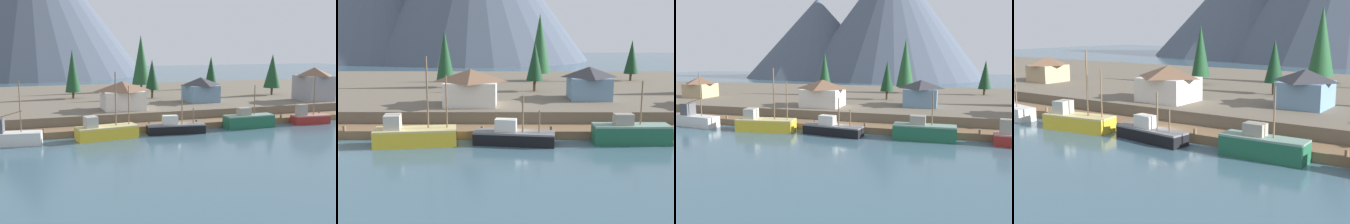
{
  "view_description": "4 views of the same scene",
  "coord_description": "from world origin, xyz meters",
  "views": [
    {
      "loc": [
        -22.95,
        -63.33,
        13.41
      ],
      "look_at": [
        0.13,
        3.12,
        2.59
      ],
      "focal_mm": 46.01,
      "sensor_mm": 36.0,
      "label": 1
    },
    {
      "loc": [
        -1.01,
        -46.05,
        12.11
      ],
      "look_at": [
        -1.26,
        3.15,
        2.68
      ],
      "focal_mm": 43.94,
      "sensor_mm": 36.0,
      "label": 2
    },
    {
      "loc": [
        15.07,
        -47.91,
        11.04
      ],
      "look_at": [
        0.12,
        2.22,
        2.8
      ],
      "focal_mm": 35.99,
      "sensor_mm": 36.0,
      "label": 3
    },
    {
      "loc": [
        29.94,
        -41.06,
        12.31
      ],
      "look_at": [
        1.58,
        1.28,
        2.99
      ],
      "focal_mm": 49.36,
      "sensor_mm": 36.0,
      "label": 4
    }
  ],
  "objects": [
    {
      "name": "mountain_west_peak",
      "position": [
        -62.14,
        153.74,
        24.03
      ],
      "size": [
        88.37,
        88.37,
        48.06
      ],
      "primitive_type": "cone",
      "color": "#475160",
      "rests_on": "ground_plane"
    },
    {
      "name": "house_white",
      "position": [
        -6.07,
        9.42,
        4.99
      ],
      "size": [
        7.26,
        6.56,
        4.88
      ],
      "color": "silver",
      "rests_on": "shoreline_bank"
    },
    {
      "name": "house_tan",
      "position": [
        -37.9,
        15.76,
        4.87
      ],
      "size": [
        5.6,
        6.03,
        4.63
      ],
      "color": "tan",
      "rests_on": "shoreline_bank"
    },
    {
      "name": "ground_plane",
      "position": [
        0.0,
        20.0,
        -0.5
      ],
      "size": [
        400.0,
        400.0,
        1.0
      ],
      "primitive_type": "cube",
      "color": "#3D5B6B"
    },
    {
      "name": "shoreline_bank",
      "position": [
        0.0,
        32.0,
        1.25
      ],
      "size": [
        400.0,
        56.0,
        2.5
      ],
      "primitive_type": "cube",
      "color": "#665B4C",
      "rests_on": "ground_plane"
    },
    {
      "name": "conifer_mid_right",
      "position": [
        5.46,
        38.59,
        10.08
      ],
      "size": [
        4.46,
        4.46,
        13.57
      ],
      "color": "#4C3823",
      "rests_on": "shoreline_bank"
    },
    {
      "name": "fishing_boat_black",
      "position": [
        -0.43,
        -1.93,
        0.92
      ],
      "size": [
        9.16,
        3.63,
        5.53
      ],
      "rotation": [
        0.0,
        0.0,
        -0.14
      ],
      "color": "black",
      "rests_on": "ground_plane"
    },
    {
      "name": "fishing_boat_yellow",
      "position": [
        -11.39,
        -2.28,
        1.14
      ],
      "size": [
        9.2,
        4.18,
        9.72
      ],
      "rotation": [
        0.0,
        0.0,
        0.13
      ],
      "color": "gold",
      "rests_on": "ground_plane"
    },
    {
      "name": "house_blue",
      "position": [
        11.03,
        14.78,
        4.95
      ],
      "size": [
        6.11,
        6.56,
        4.79
      ],
      "color": "#6689A8",
      "rests_on": "shoreline_bank"
    },
    {
      "name": "conifer_near_left",
      "position": [
        3.47,
        22.87,
        7.48
      ],
      "size": [
        2.83,
        2.83,
        8.2
      ],
      "color": "#4C3823",
      "rests_on": "shoreline_bank"
    },
    {
      "name": "conifer_mid_left",
      "position": [
        -12.31,
        27.88,
        8.29
      ],
      "size": [
        3.24,
        3.24,
        10.24
      ],
      "color": "#4C3823",
      "rests_on": "shoreline_bank"
    },
    {
      "name": "fishing_boat_green",
      "position": [
        12.66,
        -1.43,
        1.21
      ],
      "size": [
        8.42,
        2.6,
        7.05
      ],
      "rotation": [
        0.0,
        0.0,
        0.0
      ],
      "color": "#1E5B3D",
      "rests_on": "ground_plane"
    },
    {
      "name": "dock",
      "position": [
        0.0,
        1.99,
        0.5
      ],
      "size": [
        80.0,
        4.0,
        1.6
      ],
      "color": "brown",
      "rests_on": "ground_plane"
    }
  ]
}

